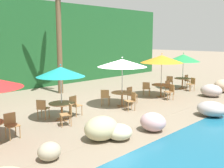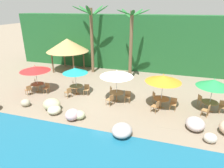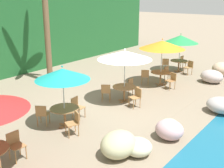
{
  "view_description": "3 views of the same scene",
  "coord_description": "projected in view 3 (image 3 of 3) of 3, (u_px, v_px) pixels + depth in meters",
  "views": [
    {
      "loc": [
        -9.72,
        -9.19,
        3.46
      ],
      "look_at": [
        -0.29,
        -0.14,
        1.29
      ],
      "focal_mm": 44.73,
      "sensor_mm": 36.0,
      "label": 1
    },
    {
      "loc": [
        4.25,
        -13.09,
        6.85
      ],
      "look_at": [
        0.25,
        0.01,
        1.39
      ],
      "focal_mm": 31.44,
      "sensor_mm": 36.0,
      "label": 2
    },
    {
      "loc": [
        -9.74,
        -7.25,
        4.87
      ],
      "look_at": [
        -0.18,
        0.13,
        1.04
      ],
      "focal_mm": 45.93,
      "sensor_mm": 36.0,
      "label": 3
    }
  ],
  "objects": [
    {
      "name": "dining_table_orange",
      "position": [
        161.0,
        74.0,
        15.78
      ],
      "size": [
        1.1,
        1.1,
        0.74
      ],
      "color": "olive",
      "rests_on": "ground"
    },
    {
      "name": "umbrella_teal",
      "position": [
        63.0,
        74.0,
        10.39
      ],
      "size": [
        2.03,
        2.03,
        2.39
      ],
      "color": "silver",
      "rests_on": "ground"
    },
    {
      "name": "dining_table_green",
      "position": [
        179.0,
        62.0,
        18.47
      ],
      "size": [
        1.1,
        1.1,
        0.74
      ],
      "color": "olive",
      "rests_on": "ground"
    },
    {
      "name": "chair_white_seaward",
      "position": [
        132.0,
        86.0,
        14.07
      ],
      "size": [
        0.43,
        0.44,
        0.87
      ],
      "color": "#9E7042",
      "rests_on": "ground"
    },
    {
      "name": "chair_orange_inland",
      "position": [
        145.0,
        76.0,
        15.86
      ],
      "size": [
        0.58,
        0.57,
        0.87
      ],
      "color": "#9E7042",
      "rests_on": "ground"
    },
    {
      "name": "umbrella_orange",
      "position": [
        162.0,
        45.0,
        15.29
      ],
      "size": [
        2.46,
        2.46,
        2.59
      ],
      "color": "silver",
      "rests_on": "ground"
    },
    {
      "name": "chair_green_left",
      "position": [
        189.0,
        67.0,
        17.83
      ],
      "size": [
        0.56,
        0.56,
        0.87
      ],
      "color": "#9E7042",
      "rests_on": "ground"
    },
    {
      "name": "chair_white_inland",
      "position": [
        106.0,
        91.0,
        13.33
      ],
      "size": [
        0.59,
        0.59,
        0.87
      ],
      "color": "#9E7042",
      "rests_on": "ground"
    },
    {
      "name": "chair_orange_seaward",
      "position": [
        168.0,
        73.0,
        16.46
      ],
      "size": [
        0.47,
        0.47,
        0.87
      ],
      "color": "#9E7042",
      "rests_on": "ground"
    },
    {
      "name": "chair_orange_left",
      "position": [
        172.0,
        80.0,
        15.14
      ],
      "size": [
        0.56,
        0.56,
        0.87
      ],
      "color": "#9E7042",
      "rests_on": "ground"
    },
    {
      "name": "chair_teal_left",
      "position": [
        74.0,
        122.0,
        10.17
      ],
      "size": [
        0.57,
        0.57,
        0.87
      ],
      "color": "#9E7042",
      "rests_on": "ground"
    },
    {
      "name": "chair_white_left",
      "position": [
        136.0,
        96.0,
        12.7
      ],
      "size": [
        0.55,
        0.55,
        0.87
      ],
      "color": "#9E7042",
      "rests_on": "ground"
    },
    {
      "name": "ground_plane",
      "position": [
        117.0,
        105.0,
        13.04
      ],
      "size": [
        120.0,
        120.0,
        0.0
      ],
      "primitive_type": "plane",
      "color": "gray"
    },
    {
      "name": "chair_red_seaward",
      "position": [
        15.0,
        144.0,
        8.69
      ],
      "size": [
        0.45,
        0.45,
        0.87
      ],
      "color": "#9E7042",
      "rests_on": "ground"
    },
    {
      "name": "umbrella_green",
      "position": [
        181.0,
        39.0,
        18.01
      ],
      "size": [
        2.21,
        2.21,
        2.48
      ],
      "color": "silver",
      "rests_on": "ground"
    },
    {
      "name": "chair_green_inland",
      "position": [
        165.0,
        64.0,
        18.56
      ],
      "size": [
        0.57,
        0.57,
        0.87
      ],
      "color": "#9E7042",
      "rests_on": "ground"
    },
    {
      "name": "dining_table_white",
      "position": [
        124.0,
        89.0,
        13.33
      ],
      "size": [
        1.1,
        1.1,
        0.74
      ],
      "color": "olive",
      "rests_on": "ground"
    },
    {
      "name": "chair_teal_inland",
      "position": [
        42.0,
        114.0,
        10.86
      ],
      "size": [
        0.58,
        0.58,
        0.87
      ],
      "color": "#9E7042",
      "rests_on": "ground"
    },
    {
      "name": "palm_tree_second",
      "position": [
        46.0,
        5.0,
        15.18
      ],
      "size": [
        2.88,
        3.05,
        6.66
      ],
      "color": "brown",
      "rests_on": "ground"
    },
    {
      "name": "terrace_deck",
      "position": [
        117.0,
        105.0,
        13.04
      ],
      "size": [
        18.0,
        5.2,
        0.01
      ],
      "color": "gray",
      "rests_on": "ground"
    },
    {
      "name": "rock_seawall",
      "position": [
        183.0,
        111.0,
        11.49
      ],
      "size": [
        16.69,
        3.13,
        0.83
      ],
      "color": "#B5A4A1",
      "rests_on": "ground"
    },
    {
      "name": "chair_teal_seaward",
      "position": [
        77.0,
        106.0,
        11.59
      ],
      "size": [
        0.46,
        0.47,
        0.87
      ],
      "color": "#9E7042",
      "rests_on": "ground"
    },
    {
      "name": "umbrella_white",
      "position": [
        125.0,
        55.0,
        12.84
      ],
      "size": [
        2.47,
        2.47,
        2.53
      ],
      "color": "silver",
      "rests_on": "ground"
    },
    {
      "name": "chair_green_seaward",
      "position": [
        183.0,
        61.0,
        19.19
      ],
      "size": [
        0.42,
        0.43,
        0.87
      ],
      "color": "#9E7042",
      "rests_on": "ground"
    },
    {
      "name": "dining_table_teal",
      "position": [
        65.0,
        111.0,
        10.83
      ],
      "size": [
        1.1,
        1.1,
        0.74
      ],
      "color": "olive",
      "rests_on": "ground"
    }
  ]
}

